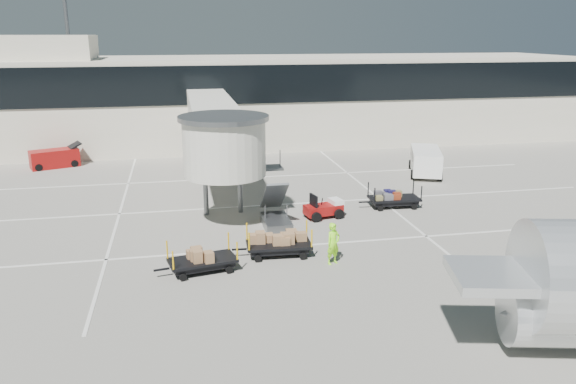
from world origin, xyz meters
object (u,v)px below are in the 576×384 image
box_cart_near (281,243)px  minivan (425,159)px  belt_loader (55,158)px  box_cart_far (203,261)px  ground_worker (333,243)px  baggage_tug (324,209)px  suitcase_cart (395,199)px

box_cart_near → minivan: minivan is taller
box_cart_near → belt_loader: 25.50m
box_cart_far → ground_worker: ground_worker is taller
baggage_tug → suitcase_cart: (4.71, 1.06, 0.01)m
box_cart_far → minivan: bearing=29.5°
baggage_tug → belt_loader: 23.85m
suitcase_cart → box_cart_near: bearing=-140.1°
baggage_tug → box_cart_far: (-7.18, -6.28, -0.01)m
box_cart_far → belt_loader: belt_loader is taller
box_cart_far → baggage_tug: bearing=30.0°
baggage_tug → box_cart_far: size_ratio=0.63×
box_cart_far → box_cart_near: bearing=6.4°
ground_worker → belt_loader: size_ratio=0.48×
ground_worker → box_cart_far: bearing=151.7°
suitcase_cart → belt_loader: (-22.26, 15.10, 0.17)m
baggage_tug → belt_loader: belt_loader is taller
suitcase_cart → ground_worker: size_ratio=1.91×
suitcase_cart → belt_loader: 26.89m
belt_loader → baggage_tug: bearing=-63.7°
baggage_tug → ground_worker: (-1.32, -6.55, 0.46)m
box_cart_far → ground_worker: (5.86, -0.27, 0.47)m
baggage_tug → box_cart_near: 6.16m
baggage_tug → belt_loader: (-17.55, 16.15, 0.18)m
baggage_tug → suitcase_cart: suitcase_cart is taller
belt_loader → minivan: bearing=-36.6°
minivan → baggage_tug: bearing=-119.3°
minivan → belt_loader: 28.62m
suitcase_cart → belt_loader: bearing=148.7°
box_cart_near → box_cart_far: box_cart_near is taller
box_cart_near → minivan: (13.47, 13.58, 0.53)m
box_cart_far → belt_loader: 24.71m
box_cart_near → ground_worker: ground_worker is taller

